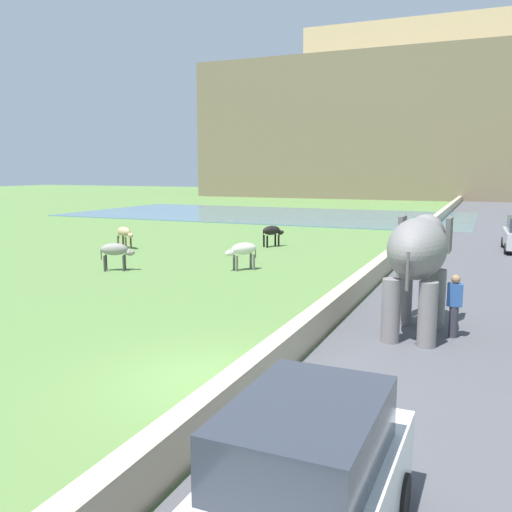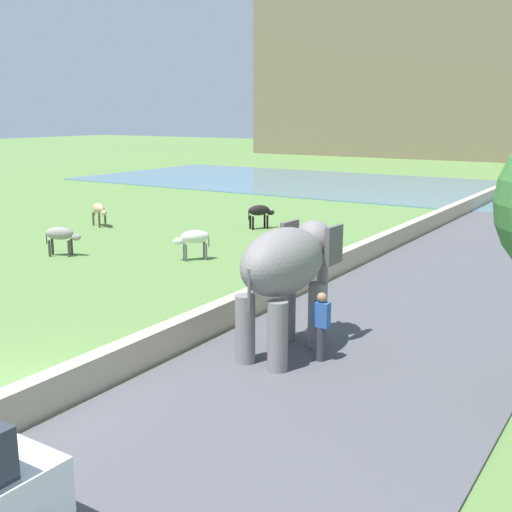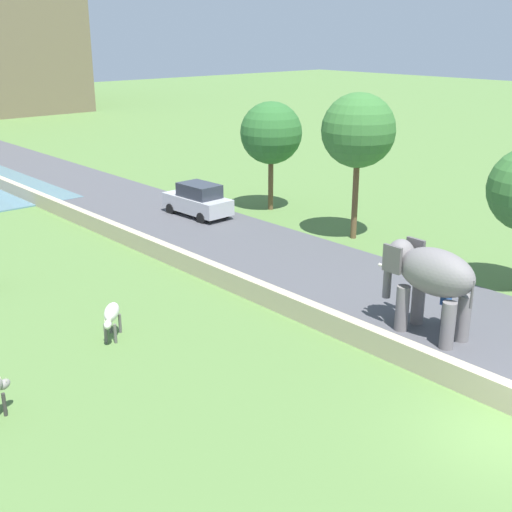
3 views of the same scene
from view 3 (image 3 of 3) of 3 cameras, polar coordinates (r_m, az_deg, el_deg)
The scene contains 9 objects.
ground_plane at distance 17.98m, azimuth 20.63°, elevation -14.37°, with size 220.00×220.00×0.00m, color #567A3D.
road_surface at distance 33.79m, azimuth -5.75°, elevation 2.51°, with size 7.00×120.00×0.06m, color #4C4C51.
barrier_wall at distance 30.08m, azimuth -9.38°, elevation 0.99°, with size 0.40×110.00×0.77m, color tan.
elephant at distance 21.90m, azimuth 14.63°, elevation -1.68°, with size 1.47×3.48×2.99m.
person_beside_elephant at distance 22.99m, azimuth 15.91°, elevation -3.92°, with size 0.36×0.22×1.63m.
car_silver at distance 35.49m, azimuth -4.99°, elevation 4.79°, with size 1.92×4.06×1.80m.
cow_white at distance 21.86m, azimuth -12.26°, elevation -4.92°, with size 1.17×1.26×1.15m.
tree_mid at distance 31.12m, azimuth 8.75°, elevation 10.54°, with size 3.40×3.40×6.82m.
tree_far at distance 36.19m, azimuth 1.30°, elevation 10.46°, with size 3.32×3.32×5.88m.
Camera 3 is at (-13.86, -6.40, 9.49)m, focal length 46.77 mm.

